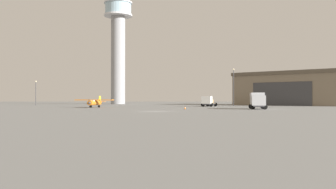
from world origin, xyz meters
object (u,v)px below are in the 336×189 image
object	(u,v)px
airplane_orange	(95,102)
light_post_east	(234,84)
control_tower	(118,42)
truck_flatbed_white	(208,102)
light_post_west	(36,90)
truck_box_silver	(258,100)
traffic_cone_near_left	(185,108)

from	to	relation	value
airplane_orange	light_post_east	distance (m)	39.41
control_tower	truck_flatbed_white	distance (m)	56.56
airplane_orange	light_post_west	xyz separation A→B (m)	(-23.49, 27.91, 3.30)
light_post_east	light_post_west	bearing A→B (deg)	169.90
truck_flatbed_white	light_post_west	size ratio (longest dim) A/B	0.94
truck_box_silver	light_post_west	xyz separation A→B (m)	(-57.57, 40.19, 2.79)
truck_flatbed_white	light_post_east	distance (m)	11.60
truck_flatbed_white	traffic_cone_near_left	xyz separation A→B (m)	(-7.24, -23.95, -0.99)
light_post_west	light_post_east	xyz separation A→B (m)	(58.48, -10.42, 1.50)
truck_box_silver	light_post_east	bearing A→B (deg)	-172.24
airplane_orange	light_post_west	bearing A→B (deg)	-127.68
truck_flatbed_white	light_post_west	xyz separation A→B (m)	(-50.61, 17.50, 3.27)
control_tower	light_post_east	size ratio (longest dim) A/B	4.09
control_tower	light_post_east	xyz separation A→B (m)	(36.82, -36.14, -17.43)
truck_box_silver	traffic_cone_near_left	size ratio (longest dim) A/B	11.16
airplane_orange	truck_flatbed_white	size ratio (longest dim) A/B	1.29
light_post_east	airplane_orange	bearing A→B (deg)	-153.43
light_post_west	light_post_east	distance (m)	59.42
light_post_east	traffic_cone_near_left	bearing A→B (deg)	-115.96
truck_box_silver	truck_flatbed_white	xyz separation A→B (m)	(-6.95, 22.69, -0.48)
traffic_cone_near_left	truck_flatbed_white	bearing A→B (deg)	73.18
truck_flatbed_white	traffic_cone_near_left	distance (m)	25.04
airplane_orange	light_post_west	distance (m)	36.63
truck_flatbed_white	airplane_orange	bearing A→B (deg)	-46.08
truck_box_silver	traffic_cone_near_left	distance (m)	14.32
control_tower	traffic_cone_near_left	size ratio (longest dim) A/B	71.75
control_tower	airplane_orange	distance (m)	58.08
airplane_orange	truck_flatbed_white	distance (m)	29.05
control_tower	light_post_west	distance (m)	38.58
control_tower	truck_flatbed_white	bearing A→B (deg)	-56.17
control_tower	truck_box_silver	size ratio (longest dim) A/B	6.43
control_tower	light_post_east	distance (m)	54.46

